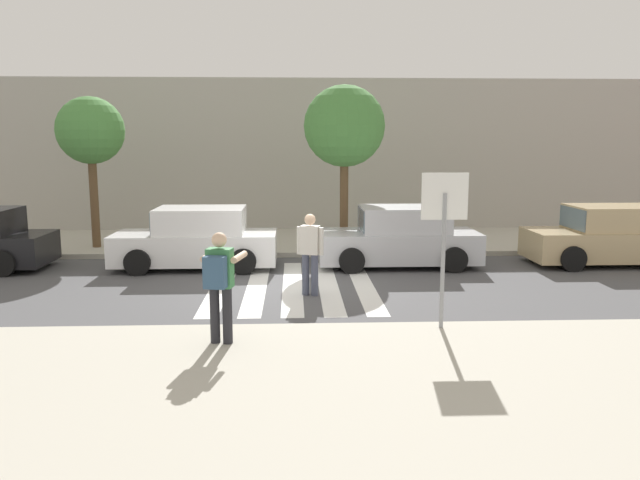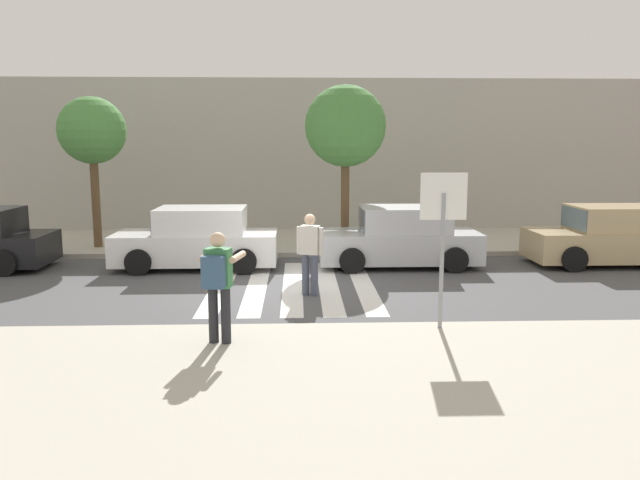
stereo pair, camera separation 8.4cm
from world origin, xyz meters
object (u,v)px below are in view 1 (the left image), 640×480
(parked_car_white, at_px, (197,240))
(stop_sign, at_px, (444,216))
(photographer_with_backpack, at_px, (220,278))
(street_tree_west, at_px, (90,132))
(parked_car_tan, at_px, (609,237))
(pedestrian_crossing, at_px, (310,250))
(street_tree_center, at_px, (344,127))
(parked_car_silver, at_px, (399,238))

(parked_car_white, bearing_deg, stop_sign, -49.80)
(photographer_with_backpack, xyz_separation_m, parked_car_white, (-1.33, 6.50, -0.44))
(street_tree_west, bearing_deg, parked_car_white, -36.91)
(parked_car_white, height_order, parked_car_tan, same)
(street_tree_west, bearing_deg, pedestrian_crossing, -41.83)
(pedestrian_crossing, height_order, street_tree_west, street_tree_west)
(pedestrian_crossing, height_order, street_tree_center, street_tree_center)
(pedestrian_crossing, relative_size, parked_car_tan, 0.42)
(street_tree_west, bearing_deg, photographer_with_backpack, -62.69)
(photographer_with_backpack, distance_m, street_tree_center, 9.13)
(pedestrian_crossing, distance_m, street_tree_west, 8.57)
(photographer_with_backpack, bearing_deg, parked_car_white, 101.56)
(parked_car_silver, distance_m, street_tree_west, 9.27)
(stop_sign, bearing_deg, street_tree_west, 134.74)
(parked_car_silver, bearing_deg, street_tree_center, 123.86)
(pedestrian_crossing, height_order, parked_car_tan, pedestrian_crossing)
(pedestrian_crossing, bearing_deg, parked_car_silver, 51.27)
(parked_car_white, relative_size, street_tree_center, 0.89)
(photographer_with_backpack, bearing_deg, pedestrian_crossing, 67.36)
(parked_car_tan, bearing_deg, parked_car_white, 180.00)
(stop_sign, relative_size, parked_car_silver, 0.63)
(stop_sign, xyz_separation_m, parked_car_tan, (5.80, 5.81, -1.29))
(pedestrian_crossing, distance_m, street_tree_center, 5.66)
(photographer_with_backpack, bearing_deg, parked_car_tan, 34.72)
(parked_car_tan, relative_size, street_tree_center, 0.89)
(stop_sign, bearing_deg, street_tree_center, 97.40)
(photographer_with_backpack, distance_m, parked_car_white, 6.65)
(parked_car_tan, height_order, street_tree_center, street_tree_center)
(street_tree_west, bearing_deg, parked_car_tan, -10.06)
(pedestrian_crossing, bearing_deg, parked_car_tan, 20.65)
(pedestrian_crossing, distance_m, parked_car_white, 4.10)
(parked_car_silver, bearing_deg, parked_car_tan, -0.00)
(stop_sign, bearing_deg, parked_car_tan, 45.02)
(photographer_with_backpack, xyz_separation_m, parked_car_tan, (9.38, 6.50, -0.44))
(pedestrian_crossing, xyz_separation_m, street_tree_center, (1.11, 4.90, 2.62))
(photographer_with_backpack, relative_size, parked_car_white, 0.42)
(pedestrian_crossing, xyz_separation_m, parked_car_tan, (7.91, 2.98, -0.25))
(pedestrian_crossing, distance_m, parked_car_tan, 8.46)
(parked_car_white, xyz_separation_m, parked_car_silver, (5.19, 0.00, 0.00))
(stop_sign, relative_size, pedestrian_crossing, 1.49)
(street_tree_center, bearing_deg, photographer_with_backpack, -107.01)
(stop_sign, relative_size, photographer_with_backpack, 1.49)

